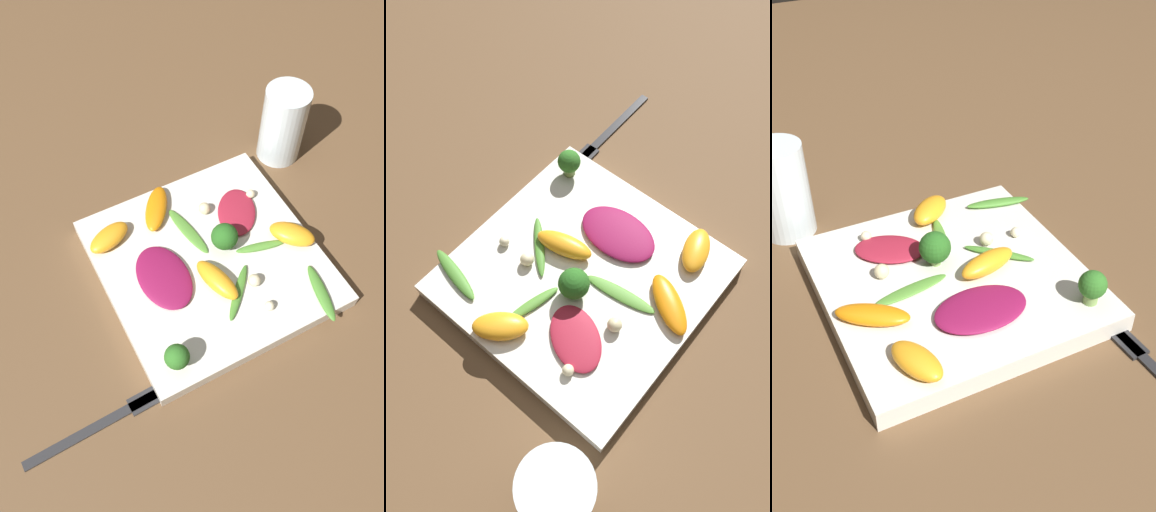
{
  "view_description": "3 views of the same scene",
  "coord_description": "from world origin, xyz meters",
  "views": [
    {
      "loc": [
        0.18,
        0.29,
        0.58
      ],
      "look_at": [
        0.02,
        -0.01,
        0.03
      ],
      "focal_mm": 35.0,
      "sensor_mm": 36.0,
      "label": 1
    },
    {
      "loc": [
        -0.21,
        -0.17,
        0.53
      ],
      "look_at": [
        0.0,
        0.01,
        0.05
      ],
      "focal_mm": 35.0,
      "sensor_mm": 36.0,
      "label": 2
    },
    {
      "loc": [
        0.45,
        -0.21,
        0.44
      ],
      "look_at": [
        0.0,
        0.01,
        0.04
      ],
      "focal_mm": 42.0,
      "sensor_mm": 36.0,
      "label": 3
    }
  ],
  "objects": [
    {
      "name": "orange_segment_3",
      "position": [
        0.03,
        -0.1,
        0.03
      ],
      "size": [
        0.07,
        0.08,
        0.02
      ],
      "color": "orange",
      "rests_on": "plate"
    },
    {
      "name": "arugula_sprig_0",
      "position": [
        -0.1,
        0.11,
        0.03
      ],
      "size": [
        0.03,
        0.08,
        0.01
      ],
      "color": "#47842D",
      "rests_on": "plate"
    },
    {
      "name": "orange_segment_1",
      "position": [
        -0.11,
        0.02,
        0.03
      ],
      "size": [
        0.06,
        0.07,
        0.02
      ],
      "color": "orange",
      "rests_on": "plate"
    },
    {
      "name": "broccoli_floret_0",
      "position": [
        0.1,
        0.11,
        0.04
      ],
      "size": [
        0.03,
        0.03,
        0.04
      ],
      "color": "#7A9E51",
      "rests_on": "plate"
    },
    {
      "name": "macadamia_nut_0",
      "position": [
        -0.1,
        -0.06,
        0.03
      ],
      "size": [
        0.01,
        0.01,
        0.01
      ],
      "color": "beige",
      "rests_on": "plate"
    },
    {
      "name": "broccoli_floret_1",
      "position": [
        -0.03,
        -0.01,
        0.04
      ],
      "size": [
        0.04,
        0.04,
        0.04
      ],
      "color": "#7A9E51",
      "rests_on": "plate"
    },
    {
      "name": "arugula_sprig_3",
      "position": [
        -0.01,
        0.06,
        0.03
      ],
      "size": [
        0.06,
        0.07,
        0.01
      ],
      "color": "#47842D",
      "rests_on": "plate"
    },
    {
      "name": "orange_segment_0",
      "position": [
        0.01,
        0.04,
        0.03
      ],
      "size": [
        0.04,
        0.07,
        0.02
      ],
      "color": "orange",
      "rests_on": "plate"
    },
    {
      "name": "fork",
      "position": [
        0.2,
        0.12,
        0.0
      ],
      "size": [
        0.16,
        0.02,
        0.01
      ],
      "color": "#262628",
      "rests_on": "ground_plane"
    },
    {
      "name": "arugula_sprig_1",
      "position": [
        -0.07,
        0.02,
        0.03
      ],
      "size": [
        0.07,
        0.03,
        0.01
      ],
      "color": "#518E33",
      "rests_on": "plate"
    },
    {
      "name": "plate",
      "position": [
        0.0,
        0.0,
        0.01
      ],
      "size": [
        0.27,
        0.27,
        0.02
      ],
      "color": "silver",
      "rests_on": "ground_plane"
    },
    {
      "name": "radicchio_leaf_1",
      "position": [
        -0.07,
        -0.05,
        0.03
      ],
      "size": [
        0.08,
        0.1,
        0.01
      ],
      "color": "maroon",
      "rests_on": "plate"
    },
    {
      "name": "macadamia_nut_1",
      "position": [
        -0.03,
        -0.07,
        0.03
      ],
      "size": [
        0.02,
        0.02,
        0.02
      ],
      "color": "beige",
      "rests_on": "plate"
    },
    {
      "name": "ground_plane",
      "position": [
        0.0,
        0.0,
        0.0
      ],
      "size": [
        2.4,
        2.4,
        0.0
      ],
      "primitive_type": "plane",
      "color": "brown"
    },
    {
      "name": "orange_segment_2",
      "position": [
        0.1,
        -0.09,
        0.03
      ],
      "size": [
        0.07,
        0.05,
        0.02
      ],
      "color": "orange",
      "rests_on": "plate"
    },
    {
      "name": "drinking_glass",
      "position": [
        -0.19,
        -0.13,
        0.06
      ],
      "size": [
        0.06,
        0.06,
        0.12
      ],
      "color": "silver",
      "rests_on": "ground_plane"
    },
    {
      "name": "macadamia_nut_3",
      "position": [
        -0.03,
        0.1,
        0.03
      ],
      "size": [
        0.01,
        0.01,
        0.01
      ],
      "color": "beige",
      "rests_on": "plate"
    },
    {
      "name": "radicchio_leaf_0",
      "position": [
        0.07,
        -0.0,
        0.03
      ],
      "size": [
        0.06,
        0.1,
        0.01
      ],
      "color": "maroon",
      "rests_on": "plate"
    },
    {
      "name": "arugula_sprig_2",
      "position": [
        0.01,
        -0.05,
        0.02
      ],
      "size": [
        0.03,
        0.09,
        0.0
      ],
      "color": "#518E33",
      "rests_on": "plate"
    },
    {
      "name": "macadamia_nut_2",
      "position": [
        -0.03,
        0.06,
        0.03
      ],
      "size": [
        0.02,
        0.02,
        0.02
      ],
      "color": "beige",
      "rests_on": "plate"
    }
  ]
}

